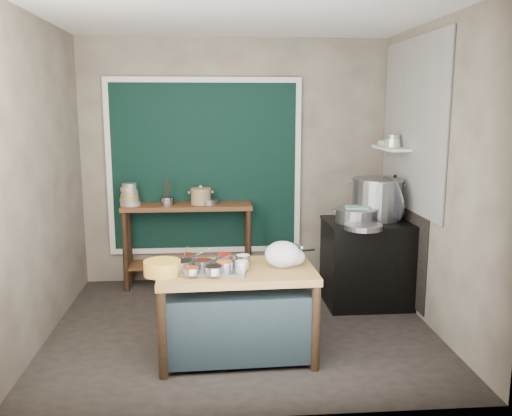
{
  "coord_description": "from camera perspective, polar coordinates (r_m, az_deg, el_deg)",
  "views": [
    {
      "loc": [
        -0.26,
        -4.77,
        2.02
      ],
      "look_at": [
        0.15,
        0.25,
        1.09
      ],
      "focal_mm": 38.0,
      "sensor_mm": 36.0,
      "label": 1
    }
  ],
  "objects": [
    {
      "name": "stove_top",
      "position": [
        5.67,
        11.98,
        -1.49
      ],
      "size": [
        0.92,
        0.69,
        0.03
      ],
      "primitive_type": "cube",
      "color": "black",
      "rests_on": "stove_block"
    },
    {
      "name": "plastic_bag_b",
      "position": [
        4.45,
        3.94,
        -5.17
      ],
      "size": [
        0.23,
        0.21,
        0.15
      ],
      "primitive_type": "ellipsoid",
      "rotation": [
        0.0,
        0.0,
        0.25
      ],
      "color": "white",
      "rests_on": "prep_table"
    },
    {
      "name": "green_cloth",
      "position": [
        5.54,
        10.56,
        0.07
      ],
      "size": [
        0.25,
        0.21,
        0.02
      ],
      "primitive_type": "cube",
      "rotation": [
        0.0,
        0.0,
        -0.17
      ],
      "color": "#60AE8C",
      "rests_on": "steamer"
    },
    {
      "name": "bowl_stack",
      "position": [
        6.17,
        -13.18,
        1.26
      ],
      "size": [
        0.22,
        0.22,
        0.25
      ],
      "color": "tan",
      "rests_on": "back_counter"
    },
    {
      "name": "stock_pot",
      "position": [
        5.75,
        12.61,
        0.95
      ],
      "size": [
        0.6,
        0.6,
        0.42
      ],
      "primitive_type": null,
      "rotation": [
        0.0,
        0.0,
        -0.11
      ],
      "color": "gray",
      "rests_on": "stove_top"
    },
    {
      "name": "left_wall",
      "position": [
        5.04,
        -21.94,
        2.65
      ],
      "size": [
        0.02,
        3.0,
        2.8
      ],
      "primitive_type": "cube",
      "color": "gray",
      "rests_on": "floor"
    },
    {
      "name": "back_counter",
      "position": [
        6.25,
        -7.15,
        -3.91
      ],
      "size": [
        1.45,
        0.4,
        0.95
      ],
      "primitive_type": "cube",
      "color": "#592E19",
      "rests_on": "floor"
    },
    {
      "name": "yellow_basin",
      "position": [
        4.27,
        -9.83,
        -6.21
      ],
      "size": [
        0.36,
        0.36,
        0.11
      ],
      "primitive_type": "cylinder",
      "rotation": [
        0.0,
        0.0,
        -0.3
      ],
      "color": "gold",
      "rests_on": "prep_table"
    },
    {
      "name": "utensil_cup",
      "position": [
        6.13,
        -9.32,
        0.72
      ],
      "size": [
        0.18,
        0.18,
        0.09
      ],
      "primitive_type": "cylinder",
      "rotation": [
        0.0,
        0.0,
        0.21
      ],
      "color": "gray",
      "rests_on": "back_counter"
    },
    {
      "name": "shelf_bowl_green",
      "position": [
        6.15,
        13.37,
        6.69
      ],
      "size": [
        0.2,
        0.2,
        0.05
      ],
      "primitive_type": "cylinder",
      "rotation": [
        0.0,
        0.0,
        -0.41
      ],
      "color": "gray",
      "rests_on": "wall_shelf"
    },
    {
      "name": "prep_table",
      "position": [
        4.5,
        -2.01,
        -10.95
      ],
      "size": [
        1.27,
        0.76,
        0.75
      ],
      "primitive_type": "cube",
      "rotation": [
        0.0,
        0.0,
        0.03
      ],
      "color": "olive",
      "rests_on": "floor"
    },
    {
      "name": "curtain_panel",
      "position": [
        6.27,
        -5.43,
        4.32
      ],
      "size": [
        2.1,
        0.02,
        1.9
      ],
      "primitive_type": "cube",
      "color": "black",
      "rests_on": "back_wall"
    },
    {
      "name": "curtain_frame",
      "position": [
        6.26,
        -5.43,
        4.31
      ],
      "size": [
        2.22,
        0.03,
        2.02
      ],
      "primitive_type": null,
      "color": "beige",
      "rests_on": "back_wall"
    },
    {
      "name": "shallow_pan",
      "position": [
        5.27,
        11.23,
        -1.95
      ],
      "size": [
        0.47,
        0.47,
        0.05
      ],
      "primitive_type": "cylinder",
      "rotation": [
        0.0,
        0.0,
        -0.36
      ],
      "color": "gray",
      "rests_on": "stove_top"
    },
    {
      "name": "back_wall",
      "position": [
        6.31,
        -2.24,
        4.85
      ],
      "size": [
        3.5,
        0.02,
        2.8
      ],
      "primitive_type": "cube",
      "color": "gray",
      "rests_on": "floor"
    },
    {
      "name": "soot_patch",
      "position": [
        5.92,
        15.27,
        -2.77
      ],
      "size": [
        0.01,
        1.3,
        1.3
      ],
      "primitive_type": "cube",
      "color": "black",
      "rests_on": "right_wall"
    },
    {
      "name": "tile_panel",
      "position": [
        5.68,
        16.12,
        8.37
      ],
      "size": [
        0.02,
        1.7,
        1.7
      ],
      "primitive_type": "cube",
      "color": "#B2B2AA",
      "rests_on": "right_wall"
    },
    {
      "name": "saucepan",
      "position": [
        4.57,
        3.18,
        -4.8
      ],
      "size": [
        0.29,
        0.29,
        0.14
      ],
      "primitive_type": null,
      "rotation": [
        0.0,
        0.0,
        0.2
      ],
      "color": "gray",
      "rests_on": "prep_table"
    },
    {
      "name": "floor",
      "position": [
        5.19,
        -1.42,
        -12.55
      ],
      "size": [
        3.5,
        3.0,
        0.02
      ],
      "primitive_type": "cube",
      "color": "#2A2420",
      "rests_on": "ground"
    },
    {
      "name": "steamer",
      "position": [
        5.55,
        10.53,
        -0.76
      ],
      "size": [
        0.47,
        0.47,
        0.15
      ],
      "primitive_type": null,
      "rotation": [
        0.0,
        0.0,
        -0.03
      ],
      "color": "gray",
      "rests_on": "stove_top"
    },
    {
      "name": "condiment_bowls",
      "position": [
        4.34,
        -5.0,
        -5.82
      ],
      "size": [
        0.63,
        0.49,
        0.06
      ],
      "color": "gray",
      "rests_on": "condiment_tray"
    },
    {
      "name": "pot_lid",
      "position": [
        5.7,
        14.13,
        1.01
      ],
      "size": [
        0.18,
        0.49,
        0.47
      ],
      "primitive_type": "cylinder",
      "rotation": [
        0.0,
        1.36,
        0.13
      ],
      "color": "gray",
      "rests_on": "stove_top"
    },
    {
      "name": "condiment_tray",
      "position": [
        4.36,
        -4.81,
        -6.32
      ],
      "size": [
        0.63,
        0.49,
        0.03
      ],
      "primitive_type": "cube",
      "rotation": [
        0.0,
        0.0,
        -0.14
      ],
      "color": "gray",
      "rests_on": "prep_table"
    },
    {
      "name": "wall_shelf",
      "position": [
        5.94,
        14.03,
        6.13
      ],
      "size": [
        0.22,
        0.7,
        0.03
      ],
      "primitive_type": "cube",
      "color": "beige",
      "rests_on": "right_wall"
    },
    {
      "name": "plastic_bag_a",
      "position": [
        4.39,
        2.81,
        -4.89
      ],
      "size": [
        0.35,
        0.33,
        0.22
      ],
      "primitive_type": "ellipsoid",
      "rotation": [
        0.0,
        0.0,
        -0.35
      ],
      "color": "white",
      "rests_on": "prep_table"
    },
    {
      "name": "ceramic_crock",
      "position": [
        6.13,
        -5.83,
        1.16
      ],
      "size": [
        0.26,
        0.26,
        0.16
      ],
      "primitive_type": null,
      "rotation": [
        0.0,
        0.0,
        0.09
      ],
      "color": "olive",
      "rests_on": "back_counter"
    },
    {
      "name": "ceiling",
      "position": [
        4.84,
        -1.58,
        19.88
      ],
      "size": [
        3.5,
        3.0,
        0.02
      ],
      "primitive_type": "cube",
      "color": "gray",
      "rests_on": "back_wall"
    },
    {
      "name": "wide_bowl",
      "position": [
        6.13,
        -5.01,
        0.67
      ],
      "size": [
        0.23,
        0.23,
        0.06
      ],
      "primitive_type": "cylinder",
      "rotation": [
        0.0,
        0.0,
        0.02
      ],
      "color": "gray",
      "rests_on": "back_counter"
    },
    {
      "name": "shelf_bowl_stack",
      "position": [
        5.9,
        14.19,
        6.82
      ],
      "size": [
        0.16,
        0.16,
        0.13
      ],
      "color": "silver",
      "rests_on": "wall_shelf"
    },
    {
      "name": "stove_block",
      "position": [
        5.78,
        11.81,
        -5.76
      ],
      "size": [
        0.9,
        0.68,
        0.85
      ],
      "primitive_type": "cube",
      "color": "black",
      "rests_on": "floor"
    },
    {
      "name": "right_wall",
      "position": [
        5.21,
        18.24,
        3.13
      ],
      "size": [
        0.02,
        3.0,
        2.8
      ],
      "primitive_type": "cube",
      "color": "gray",
      "rests_on": "floor"
    }
  ]
}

